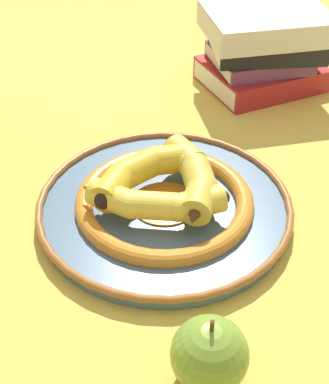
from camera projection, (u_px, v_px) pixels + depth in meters
ground_plane at (183, 202)px, 0.73m from camera, size 2.80×2.80×0.00m
decorative_bowl at (164, 205)px, 0.70m from camera, size 0.33×0.33×0.03m
banana_a at (195, 178)px, 0.68m from camera, size 0.12×0.15×0.04m
banana_b at (144, 170)px, 0.70m from camera, size 0.10×0.17×0.04m
banana_c at (152, 202)px, 0.65m from camera, size 0.17×0.10×0.03m
book_stack at (263, 49)px, 0.94m from camera, size 0.26×0.26×0.14m
apple at (209, 354)px, 0.50m from camera, size 0.07×0.07×0.09m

